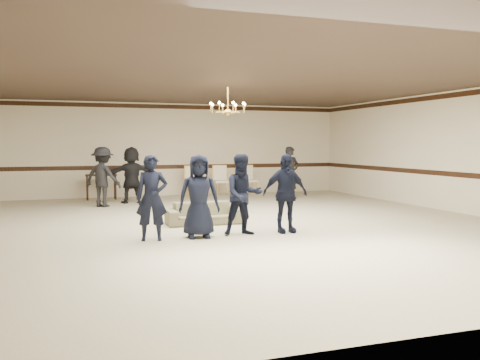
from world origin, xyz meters
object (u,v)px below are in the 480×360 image
object	(u,v)px
settee	(204,213)
adult_mid	(132,175)
chandelier	(228,99)
banquet_chair_right	(249,180)
boy_d	(285,193)
console_table	(101,187)
boy_a	(152,198)
adult_right	(291,173)
boy_c	(243,195)
banquet_chair_mid	(222,181)
adult_left	(103,177)
boy_b	(199,196)
banquet_chair_left	(193,182)

from	to	relation	value
settee	adult_mid	bearing A→B (deg)	102.23
chandelier	banquet_chair_right	xyz separation A→B (m)	(2.40, 5.17, -2.36)
boy_d	console_table	bearing A→B (deg)	113.46
chandelier	boy_d	bearing A→B (deg)	-77.91
boy_a	adult_right	bearing A→B (deg)	57.64
adult_right	console_table	size ratio (longest dim) A/B	1.74
boy_c	banquet_chair_mid	world-z (taller)	boy_c
boy_c	boy_d	xyz separation A→B (m)	(0.90, 0.00, 0.00)
boy_c	settee	xyz separation A→B (m)	(-0.38, 1.60, -0.56)
adult_left	console_table	size ratio (longest dim) A/B	1.74
boy_b	adult_left	distance (m)	5.82
settee	adult_left	xyz separation A→B (m)	(-1.91, 4.05, 0.61)
adult_mid	banquet_chair_left	xyz separation A→B (m)	(2.19, 1.12, -0.34)
adult_mid	console_table	xyz separation A→B (m)	(-0.81, 1.32, -0.44)
adult_left	console_table	xyz separation A→B (m)	(0.09, 2.02, -0.44)
boy_a	adult_mid	xyz separation A→B (m)	(0.41, 6.35, 0.05)
chandelier	boy_d	distance (m)	3.14
chandelier	boy_c	size ratio (longest dim) A/B	0.59
boy_a	chandelier	bearing A→B (deg)	56.62
boy_d	chandelier	bearing A→B (deg)	103.58
boy_c	adult_mid	xyz separation A→B (m)	(-1.39, 6.35, 0.05)
boy_a	adult_mid	world-z (taller)	adult_mid
adult_right	banquet_chair_mid	xyz separation A→B (m)	(-1.91, 1.52, -0.34)
adult_mid	banquet_chair_right	bearing A→B (deg)	-167.94
chandelier	settee	size ratio (longest dim) A/B	0.56
settee	banquet_chair_left	distance (m)	5.99
boy_a	banquet_chair_right	distance (m)	8.78
adult_mid	banquet_chair_right	world-z (taller)	adult_mid
chandelier	console_table	size ratio (longest dim) A/B	0.96
boy_b	console_table	bearing A→B (deg)	106.90
boy_a	console_table	world-z (taller)	boy_a
boy_b	banquet_chair_left	world-z (taller)	boy_b
chandelier	settee	bearing A→B (deg)	-138.40
chandelier	settee	distance (m)	2.83
boy_d	settee	distance (m)	2.12
adult_mid	console_table	size ratio (longest dim) A/B	1.74
console_table	settee	bearing A→B (deg)	-69.94
boy_a	banquet_chair_right	world-z (taller)	boy_a
boy_b	adult_mid	xyz separation A→B (m)	(-0.49, 6.35, 0.05)
chandelier	banquet_chair_left	xyz separation A→B (m)	(0.40, 5.17, -2.36)
boy_c	boy_a	bearing A→B (deg)	-176.54
boy_c	boy_d	world-z (taller)	same
banquet_chair_right	adult_mid	bearing A→B (deg)	-170.65
boy_d	banquet_chair_right	world-z (taller)	boy_d
boy_c	chandelier	bearing A→B (deg)	83.40
boy_c	adult_mid	size ratio (longest dim) A/B	0.94
adult_right	boy_c	bearing A→B (deg)	-132.17
boy_c	adult_right	distance (m)	7.02
boy_b	chandelier	bearing A→B (deg)	67.69
settee	banquet_chair_right	world-z (taller)	banquet_chair_right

